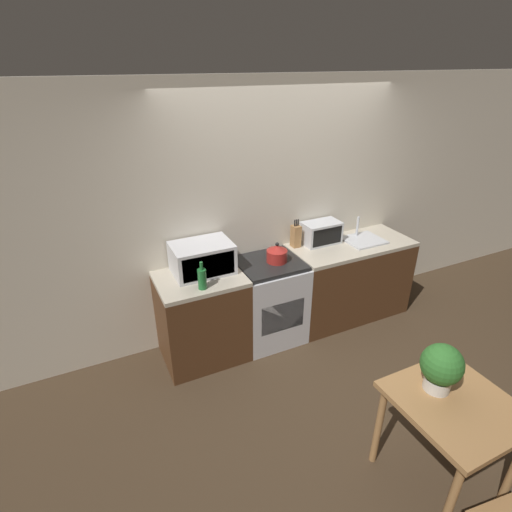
# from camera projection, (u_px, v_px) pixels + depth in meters

# --- Properties ---
(ground_plane) EXTENTS (16.00, 16.00, 0.00)m
(ground_plane) POSITION_uv_depth(u_px,v_px,m) (325.00, 365.00, 3.94)
(ground_plane) COLOR #3D2D1E
(wall_back) EXTENTS (10.00, 0.06, 2.60)m
(wall_back) POSITION_uv_depth(u_px,v_px,m) (279.00, 209.00, 4.17)
(wall_back) COLOR beige
(wall_back) RESTS_ON ground_plane
(counter_left_run) EXTENTS (0.80, 0.62, 0.90)m
(counter_left_run) POSITION_uv_depth(u_px,v_px,m) (202.00, 317.00, 3.88)
(counter_left_run) COLOR #4C2D19
(counter_left_run) RESTS_ON ground_plane
(counter_right_run) EXTENTS (1.38, 0.62, 0.90)m
(counter_right_run) POSITION_uv_depth(u_px,v_px,m) (348.00, 279.00, 4.56)
(counter_right_run) COLOR #4C2D19
(counter_right_run) RESTS_ON ground_plane
(stove_range) EXTENTS (0.65, 0.62, 0.90)m
(stove_range) POSITION_uv_depth(u_px,v_px,m) (269.00, 300.00, 4.16)
(stove_range) COLOR silver
(stove_range) RESTS_ON ground_plane
(kettle) EXTENTS (0.21, 0.21, 0.21)m
(kettle) POSITION_uv_depth(u_px,v_px,m) (277.00, 253.00, 3.94)
(kettle) COLOR maroon
(kettle) RESTS_ON stove_range
(microwave) EXTENTS (0.56, 0.39, 0.29)m
(microwave) POSITION_uv_depth(u_px,v_px,m) (202.00, 258.00, 3.72)
(microwave) COLOR silver
(microwave) RESTS_ON counter_left_run
(bottle) EXTENTS (0.08, 0.08, 0.26)m
(bottle) POSITION_uv_depth(u_px,v_px,m) (202.00, 278.00, 3.46)
(bottle) COLOR #1E662D
(bottle) RESTS_ON counter_left_run
(knife_block) EXTENTS (0.08, 0.10, 0.31)m
(knife_block) POSITION_uv_depth(u_px,v_px,m) (296.00, 236.00, 4.24)
(knife_block) COLOR #9E7042
(knife_block) RESTS_ON counter_right_run
(toaster_oven) EXTENTS (0.41, 0.24, 0.24)m
(toaster_oven) POSITION_uv_depth(u_px,v_px,m) (321.00, 233.00, 4.32)
(toaster_oven) COLOR silver
(toaster_oven) RESTS_ON counter_right_run
(sink_basin) EXTENTS (0.41, 0.37, 0.24)m
(sink_basin) POSITION_uv_depth(u_px,v_px,m) (363.00, 239.00, 4.42)
(sink_basin) COLOR silver
(sink_basin) RESTS_ON counter_right_run
(dining_table) EXTENTS (0.71, 0.74, 0.75)m
(dining_table) POSITION_uv_depth(u_px,v_px,m) (453.00, 415.00, 2.59)
(dining_table) COLOR #9E7042
(dining_table) RESTS_ON ground_plane
(potted_plant) EXTENTS (0.27, 0.27, 0.34)m
(potted_plant) POSITION_uv_depth(u_px,v_px,m) (442.00, 367.00, 2.56)
(potted_plant) COLOR beige
(potted_plant) RESTS_ON dining_table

